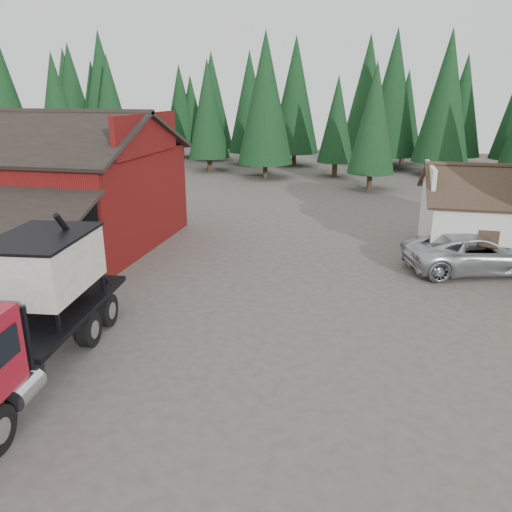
# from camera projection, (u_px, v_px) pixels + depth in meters

# --- Properties ---
(ground) EXTENTS (120.00, 120.00, 0.00)m
(ground) POSITION_uv_depth(u_px,v_px,m) (171.00, 347.00, 16.47)
(ground) COLOR #4C423B
(ground) RESTS_ON ground
(red_barn) EXTENTS (12.80, 13.63, 7.18)m
(red_barn) POSITION_uv_depth(u_px,v_px,m) (48.00, 194.00, 27.12)
(red_barn) COLOR maroon
(red_barn) RESTS_ON ground
(farmhouse) EXTENTS (8.60, 6.42, 4.65)m
(farmhouse) POSITION_uv_depth(u_px,v_px,m) (508.00, 223.00, 25.21)
(farmhouse) COLOR silver
(farmhouse) RESTS_ON ground
(conifer_backdrop) EXTENTS (76.00, 16.00, 16.00)m
(conifer_backdrop) POSITION_uv_depth(u_px,v_px,m) (315.00, 167.00, 55.33)
(conifer_backdrop) COLOR black
(conifer_backdrop) RESTS_ON ground
(near_pine_a) EXTENTS (4.40, 4.40, 11.40)m
(near_pine_a) POSITION_uv_depth(u_px,v_px,m) (57.00, 110.00, 45.04)
(near_pine_a) COLOR #382619
(near_pine_a) RESTS_ON ground
(near_pine_b) EXTENTS (3.96, 3.96, 10.40)m
(near_pine_b) POSITION_uv_depth(u_px,v_px,m) (374.00, 118.00, 41.10)
(near_pine_b) COLOR #382619
(near_pine_b) RESTS_ON ground
(near_pine_d) EXTENTS (5.28, 5.28, 13.40)m
(near_pine_d) POSITION_uv_depth(u_px,v_px,m) (265.00, 98.00, 46.46)
(near_pine_d) COLOR #382619
(near_pine_d) RESTS_ON ground
(feed_truck) EXTENTS (3.76, 10.05, 4.43)m
(feed_truck) POSITION_uv_depth(u_px,v_px,m) (18.00, 311.00, 14.21)
(feed_truck) COLOR black
(feed_truck) RESTS_ON ground
(silver_car) EXTENTS (7.10, 4.76, 1.81)m
(silver_car) POSITION_uv_depth(u_px,v_px,m) (476.00, 253.00, 23.09)
(silver_car) COLOR #B3B6BB
(silver_car) RESTS_ON ground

